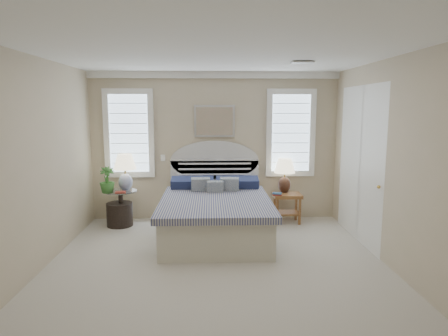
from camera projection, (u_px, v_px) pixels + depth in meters
floor at (217, 271)px, 5.08m from camera, size 4.50×5.00×0.01m
ceiling at (217, 53)px, 4.67m from camera, size 4.50×5.00×0.01m
wall_back at (215, 147)px, 7.34m from camera, size 4.50×0.02×2.70m
wall_left at (30, 167)px, 4.80m from camera, size 0.02×5.00×2.70m
wall_right at (398, 166)px, 4.95m from camera, size 0.02×5.00×2.70m
crown_molding at (214, 75)px, 7.11m from camera, size 4.50×0.08×0.12m
hvac_vent at (302, 62)px, 5.51m from camera, size 0.30×0.20×0.02m
switch_plate at (163, 158)px, 7.33m from camera, size 0.08×0.01×0.12m
window_left at (129, 133)px, 7.23m from camera, size 0.90×0.06×1.60m
window_right at (291, 133)px, 7.34m from camera, size 0.90×0.06×1.60m
painting at (214, 121)px, 7.23m from camera, size 0.74×0.04×0.58m
closet_door at (360, 164)px, 6.16m from camera, size 0.02×1.80×2.40m
bed at (215, 212)px, 6.46m from camera, size 1.72×2.28×1.47m
side_table_left at (121, 204)px, 6.99m from camera, size 0.56×0.56×0.63m
nightstand_right at (287, 202)px, 7.19m from camera, size 0.50×0.40×0.53m
floor_pot at (120, 214)px, 7.01m from camera, size 0.48×0.48×0.41m
lamp_left at (125, 168)px, 6.94m from camera, size 0.49×0.49×0.64m
lamp_right at (285, 172)px, 7.25m from camera, size 0.51×0.51×0.62m
potted_plant at (107, 180)px, 6.74m from camera, size 0.32×0.32×0.44m
books_left at (120, 192)px, 6.77m from camera, size 0.20×0.17×0.02m
books_right at (277, 194)px, 7.04m from camera, size 0.19×0.16×0.05m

